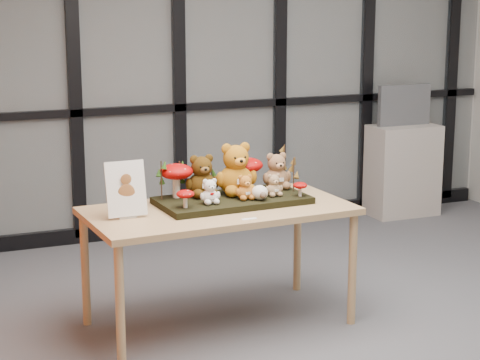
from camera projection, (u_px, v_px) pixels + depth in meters
name	position (u px, v px, depth m)	size (l,w,h in m)	color
floor	(383.00, 327.00, 5.24)	(5.00, 5.00, 0.00)	#57575C
room_shell	(394.00, 46.00, 4.87)	(5.00, 5.00, 5.00)	beige
glass_partition	(231.00, 60.00, 7.16)	(4.90, 0.06, 2.78)	#2D383F
display_table	(219.00, 219.00, 5.14)	(1.59, 0.86, 0.73)	tan
diorama_tray	(232.00, 200.00, 5.23)	(0.89, 0.45, 0.04)	black
bear_pooh_yellow	(236.00, 166.00, 5.28)	(0.26, 0.24, 0.35)	#AD6912
bear_brown_medium	(202.00, 173.00, 5.23)	(0.21, 0.19, 0.28)	#3F2808
bear_tan_back	(276.00, 169.00, 5.43)	(0.19, 0.17, 0.25)	#8E623E
bear_small_yellow	(245.00, 186.00, 5.16)	(0.13, 0.11, 0.17)	#BF6C21
bear_white_bow	(210.00, 190.00, 5.05)	(0.12, 0.11, 0.16)	white
bear_beige_small	(274.00, 184.00, 5.24)	(0.11, 0.10, 0.15)	#A58159
plush_cream_hedgehog	(260.00, 192.00, 5.15)	(0.07, 0.07, 0.10)	white
mushroom_back_left	(176.00, 179.00, 5.20)	(0.20, 0.20, 0.23)	#920504
mushroom_back_right	(247.00, 172.00, 5.39)	(0.20, 0.20, 0.23)	#920504
mushroom_front_left	(185.00, 198.00, 4.96)	(0.10, 0.10, 0.12)	#920504
mushroom_front_right	(300.00, 188.00, 5.24)	(0.09, 0.09, 0.10)	#920504
sprig_green_far_left	(161.00, 181.00, 5.13)	(0.05, 0.05, 0.24)	#0E350C
sprig_green_mid_left	(180.00, 179.00, 5.23)	(0.05, 0.05, 0.22)	#0E350C
sprig_dry_far_right	(284.00, 166.00, 5.45)	(0.05, 0.05, 0.28)	brown
sprig_dry_mid_right	(294.00, 174.00, 5.35)	(0.05, 0.05, 0.21)	brown
sprig_green_centre	(212.00, 178.00, 5.33)	(0.05, 0.05, 0.17)	#0E350C
sign_holder	(126.00, 191.00, 4.88)	(0.23, 0.08, 0.32)	silver
label_card	(249.00, 219.00, 4.88)	(0.09, 0.03, 0.00)	white
cabinet	(403.00, 170.00, 7.77)	(0.61, 0.35, 0.81)	#A69C94
monitor	(404.00, 105.00, 7.66)	(0.51, 0.05, 0.36)	#52555A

